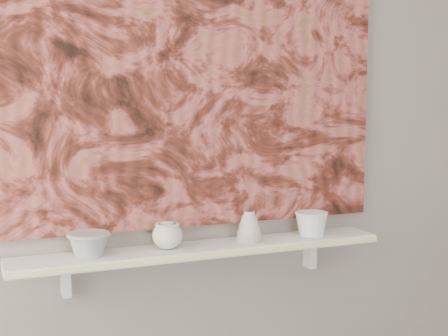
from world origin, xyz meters
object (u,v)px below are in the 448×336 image
bowl_grey (89,244)px  cup_cream (167,235)px  painting (195,79)px  bowl_white (311,223)px  bell_vessel (249,226)px  shelf (203,249)px

bowl_grey → cup_cream: 0.28m
cup_cream → painting: bearing=30.3°
bowl_white → painting: bearing=170.0°
bowl_grey → bell_vessel: (0.60, 0.00, 0.01)m
bowl_grey → bell_vessel: 0.60m
shelf → bowl_grey: bearing=180.0°
cup_cream → bowl_white: cup_cream is taller
bowl_grey → cup_cream: bearing=0.0°
shelf → cup_cream: 0.15m
painting → cup_cream: painting is taller
painting → bowl_grey: bearing=-169.1°
shelf → bowl_grey: size_ratio=9.37×
bell_vessel → bowl_white: (0.27, 0.00, -0.01)m
bell_vessel → cup_cream: bearing=180.0°
shelf → cup_cream: cup_cream is taller
painting → bell_vessel: bearing=-23.4°
bell_vessel → bowl_grey: bearing=180.0°
cup_cream → bell_vessel: 0.32m
bowl_grey → cup_cream: (0.28, 0.00, 0.01)m
cup_cream → shelf: bearing=0.0°
bowl_white → shelf: bearing=180.0°
shelf → bowl_white: size_ratio=10.70×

